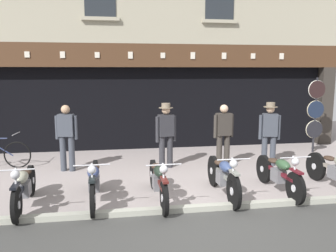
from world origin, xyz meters
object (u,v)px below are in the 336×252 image
salesman_left (67,135)px  tyre_sign_pole (315,110)px  motorcycle_left (94,181)px  motorcycle_far_left (24,186)px  advert_board_near (66,102)px  motorcycle_center_left (158,180)px  motorcycle_center_right (279,173)px  shopkeeper_center (166,132)px  salesman_right (223,132)px  assistant_far_right (269,131)px  motorcycle_center (223,176)px

salesman_left → tyre_sign_pole: 7.31m
motorcycle_left → tyre_sign_pole: size_ratio=0.88×
motorcycle_far_left → advert_board_near: (0.23, 4.69, 1.13)m
motorcycle_center_left → advert_board_near: (-2.24, 4.71, 1.13)m
motorcycle_left → motorcycle_center_right: size_ratio=1.03×
shopkeeper_center → motorcycle_center_left: bearing=64.4°
salesman_right → shopkeeper_center: bearing=-12.8°
motorcycle_center_left → salesman_left: salesman_left is taller
motorcycle_center_left → assistant_far_right: 3.88m
shopkeeper_center → salesman_right: size_ratio=1.03×
shopkeeper_center → salesman_left: bearing=-15.8°
motorcycle_center_left → motorcycle_center: bearing=-179.8°
salesman_right → advert_board_near: size_ratio=1.53×
motorcycle_left → motorcycle_center: bearing=178.5°
salesman_left → shopkeeper_center: size_ratio=0.99×
tyre_sign_pole → salesman_left: bearing=-172.9°
advert_board_near → shopkeeper_center: bearing=-41.5°
motorcycle_center_left → assistant_far_right: size_ratio=1.23×
motorcycle_left → shopkeeper_center: size_ratio=1.20×
shopkeeper_center → advert_board_near: bearing=-54.6°
motorcycle_center → advert_board_near: size_ratio=1.86×
assistant_far_right → motorcycle_center_right: bearing=84.2°
motorcycle_far_left → assistant_far_right: size_ratio=1.16×
motorcycle_left → assistant_far_right: size_ratio=1.21×
motorcycle_left → motorcycle_center_left: 1.22m
motorcycle_far_left → assistant_far_right: assistant_far_right is taller
motorcycle_center_right → salesman_left: bearing=-28.9°
motorcycle_left → motorcycle_center_right: (3.72, -0.03, -0.01)m
shopkeeper_center → tyre_sign_pole: bearing=178.9°
motorcycle_left → motorcycle_center_left: motorcycle_left is taller
motorcycle_center → salesman_left: size_ratio=1.20×
motorcycle_center_left → salesman_right: (2.00, 2.18, 0.49)m
motorcycle_left → motorcycle_center_right: motorcycle_left is taller
motorcycle_far_left → tyre_sign_pole: size_ratio=0.85×
salesman_left → motorcycle_far_left: bearing=90.6°
motorcycle_center_left → salesman_right: size_ratio=1.26×
advert_board_near → motorcycle_center: bearing=-52.9°
salesman_right → tyre_sign_pole: 3.47m
motorcycle_center → salesman_left: 4.08m
motorcycle_center_right → motorcycle_left: bearing=-1.7°
motorcycle_center_right → shopkeeper_center: shopkeeper_center is taller
motorcycle_center_right → salesman_right: (-0.50, 2.13, 0.49)m
motorcycle_far_left → shopkeeper_center: (2.97, 2.26, 0.52)m
salesman_left → motorcycle_center: bearing=156.5°
salesman_right → motorcycle_center_left: bearing=38.5°
tyre_sign_pole → advert_board_near: bearing=169.3°
salesman_left → tyre_sign_pole: tyre_sign_pole is taller
salesman_left → advert_board_near: size_ratio=1.55×
assistant_far_right → motorcycle_center: bearing=60.7°
salesman_left → salesman_right: salesman_left is taller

